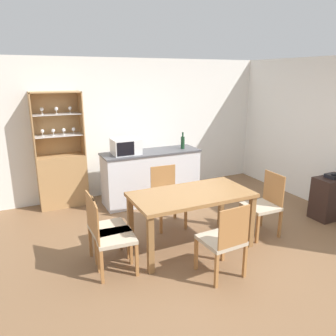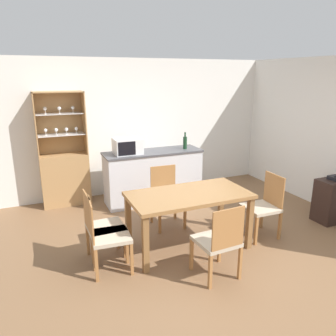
% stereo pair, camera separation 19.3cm
% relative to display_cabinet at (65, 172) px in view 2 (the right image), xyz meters
% --- Properties ---
extents(ground_plane, '(18.00, 18.00, 0.00)m').
position_rel_display_cabinet_xyz_m(ground_plane, '(1.56, -2.42, -0.59)').
color(ground_plane, brown).
extents(wall_back, '(6.80, 0.06, 2.55)m').
position_rel_display_cabinet_xyz_m(wall_back, '(1.56, 0.21, 0.68)').
color(wall_back, white).
rests_on(wall_back, ground_plane).
extents(kitchen_counter, '(1.76, 0.57, 0.94)m').
position_rel_display_cabinet_xyz_m(kitchen_counter, '(1.49, -0.49, -0.13)').
color(kitchen_counter, silver).
rests_on(kitchen_counter, ground_plane).
extents(display_cabinet, '(0.81, 0.39, 1.99)m').
position_rel_display_cabinet_xyz_m(display_cabinet, '(0.00, 0.00, 0.00)').
color(display_cabinet, tan).
rests_on(display_cabinet, ground_plane).
extents(dining_table, '(1.57, 0.82, 0.77)m').
position_rel_display_cabinet_xyz_m(dining_table, '(1.32, -2.26, 0.08)').
color(dining_table, olive).
rests_on(dining_table, ground_plane).
extents(dining_chair_head_far, '(0.46, 0.46, 0.91)m').
position_rel_display_cabinet_xyz_m(dining_chair_head_far, '(1.33, -1.51, -0.14)').
color(dining_chair_head_far, '#C1B299').
rests_on(dining_chair_head_far, ground_plane).
extents(dining_chair_side_right_near, '(0.45, 0.45, 0.91)m').
position_rel_display_cabinet_xyz_m(dining_chair_side_right_near, '(2.45, -2.38, -0.14)').
color(dining_chair_side_right_near, '#C1B299').
rests_on(dining_chair_side_right_near, ground_plane).
extents(dining_chair_side_left_near, '(0.47, 0.47, 0.91)m').
position_rel_display_cabinet_xyz_m(dining_chair_side_left_near, '(0.20, -2.38, -0.14)').
color(dining_chair_side_left_near, '#C1B299').
rests_on(dining_chair_side_left_near, ground_plane).
extents(dining_chair_side_left_far, '(0.45, 0.45, 0.91)m').
position_rel_display_cabinet_xyz_m(dining_chair_side_left_far, '(0.20, -2.14, -0.14)').
color(dining_chair_side_left_far, '#C1B299').
rests_on(dining_chair_side_left_far, ground_plane).
extents(dining_chair_head_near, '(0.46, 0.46, 0.91)m').
position_rel_display_cabinet_xyz_m(dining_chair_head_near, '(1.33, -3.01, -0.14)').
color(dining_chair_head_near, '#C1B299').
rests_on(dining_chair_head_near, ground_plane).
extents(microwave, '(0.47, 0.37, 0.27)m').
position_rel_display_cabinet_xyz_m(microwave, '(1.02, -0.49, 0.47)').
color(microwave, silver).
rests_on(microwave, kitchen_counter).
extents(wine_bottle, '(0.07, 0.07, 0.31)m').
position_rel_display_cabinet_xyz_m(wine_bottle, '(2.11, -0.53, 0.46)').
color(wine_bottle, '#193D23').
rests_on(wine_bottle, kitchen_counter).
extents(side_cabinet, '(0.58, 0.35, 0.68)m').
position_rel_display_cabinet_xyz_m(side_cabinet, '(3.82, -2.42, -0.25)').
color(side_cabinet, black).
rests_on(side_cabinet, ground_plane).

